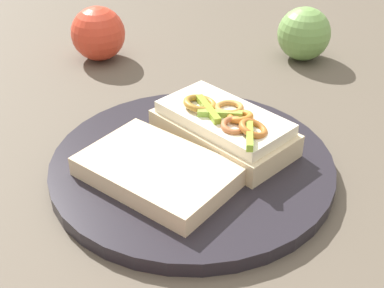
% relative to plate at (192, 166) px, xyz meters
% --- Properties ---
extents(ground_plane, '(2.00, 2.00, 0.00)m').
position_rel_plate_xyz_m(ground_plane, '(0.00, 0.00, -0.01)').
color(ground_plane, brown).
rests_on(ground_plane, ground).
extents(plate, '(0.30, 0.30, 0.02)m').
position_rel_plate_xyz_m(plate, '(0.00, 0.00, 0.00)').
color(plate, black).
rests_on(plate, ground_plane).
extents(sandwich, '(0.16, 0.17, 0.05)m').
position_rel_plate_xyz_m(sandwich, '(0.04, 0.03, 0.03)').
color(sandwich, beige).
rests_on(sandwich, plate).
extents(bread_slice_side, '(0.18, 0.17, 0.02)m').
position_rel_plate_xyz_m(bread_slice_side, '(-0.04, -0.03, 0.02)').
color(bread_slice_side, beige).
rests_on(bread_slice_side, plate).
extents(apple_0, '(0.11, 0.11, 0.08)m').
position_rel_plate_xyz_m(apple_0, '(0.18, 0.28, 0.03)').
color(apple_0, '#6F9C4E').
rests_on(apple_0, ground_plane).
extents(apple_2, '(0.09, 0.09, 0.08)m').
position_rel_plate_xyz_m(apple_2, '(-0.12, 0.30, 0.03)').
color(apple_2, red).
rests_on(apple_2, ground_plane).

